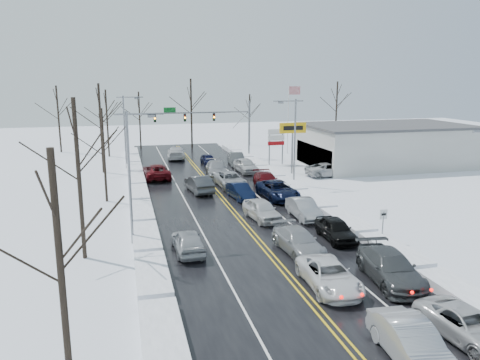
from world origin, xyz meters
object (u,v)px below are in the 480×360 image
object	(u,v)px
traffic_signal_mast	(214,120)
flagpole	(289,114)
dealership_building	(385,145)
tires_plus_sign	(293,131)
oncoming_car_0	(199,192)

from	to	relation	value
traffic_signal_mast	flagpole	distance (m)	11.90
traffic_signal_mast	dealership_building	world-z (taller)	traffic_signal_mast
tires_plus_sign	oncoming_car_0	bearing A→B (deg)	-151.70
tires_plus_sign	oncoming_car_0	size ratio (longest dim) A/B	1.17
dealership_building	oncoming_car_0	bearing A→B (deg)	-161.53
tires_plus_sign	oncoming_car_0	distance (m)	14.74
flagpole	oncoming_car_0	size ratio (longest dim) A/B	1.96
traffic_signal_mast	dealership_building	bearing A→B (deg)	-25.95
traffic_signal_mast	oncoming_car_0	bearing A→B (deg)	-105.52
traffic_signal_mast	flagpole	xyz separation A→B (m)	(11.72, 2.01, 0.45)
flagpole	traffic_signal_mast	bearing A→B (deg)	-170.27
traffic_signal_mast	oncoming_car_0	distance (m)	20.04
tires_plus_sign	flagpole	size ratio (longest dim) A/B	0.60
tires_plus_sign	oncoming_car_0	world-z (taller)	tires_plus_sign
tires_plus_sign	traffic_signal_mast	bearing A→B (deg)	120.46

